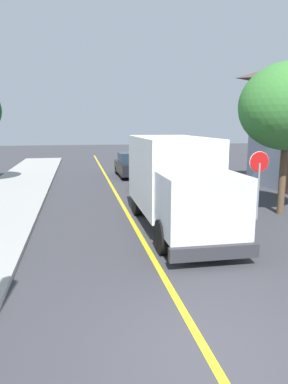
% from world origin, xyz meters
% --- Properties ---
extents(ground_plane, '(120.00, 120.00, 0.00)m').
position_xyz_m(ground_plane, '(0.00, 0.00, 0.00)').
color(ground_plane, '#38383D').
extents(centre_line_yellow, '(0.16, 56.00, 0.01)m').
position_xyz_m(centre_line_yellow, '(0.00, 10.00, 0.00)').
color(centre_line_yellow, gold).
rests_on(centre_line_yellow, ground).
extents(box_truck, '(2.42, 7.19, 3.20)m').
position_xyz_m(box_truck, '(1.41, 7.33, 1.77)').
color(box_truck, white).
rests_on(box_truck, ground).
extents(parked_car_near, '(1.83, 4.41, 1.67)m').
position_xyz_m(parked_car_near, '(1.87, 13.58, 0.79)').
color(parked_car_near, silver).
rests_on(parked_car_near, ground).
extents(parked_car_mid, '(1.86, 4.43, 1.67)m').
position_xyz_m(parked_car_mid, '(1.71, 20.17, 0.79)').
color(parked_car_mid, black).
rests_on(parked_car_mid, ground).
extents(stop_sign, '(0.80, 0.10, 2.65)m').
position_xyz_m(stop_sign, '(4.85, 7.80, 1.86)').
color(stop_sign, gray).
rests_on(stop_sign, ground).
extents(street_tree_far_side, '(3.81, 3.81, 6.06)m').
position_xyz_m(street_tree_far_side, '(6.24, 8.41, 4.34)').
color(street_tree_far_side, brown).
rests_on(street_tree_far_side, ground).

